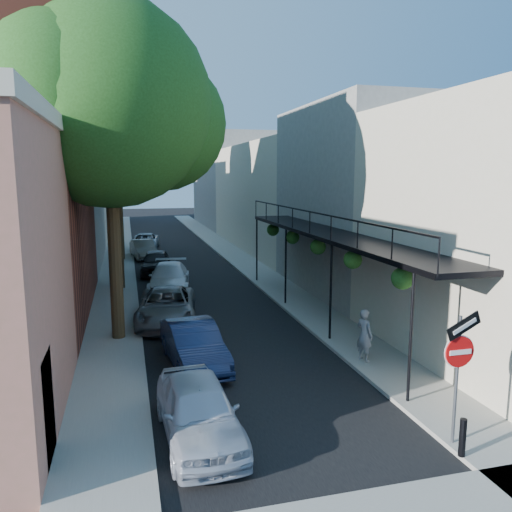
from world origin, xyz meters
TOP-DOWN VIEW (x-y plane):
  - ground at (0.00, 0.00)m, footprint 160.00×160.00m
  - road_surface at (0.00, 30.00)m, footprint 6.00×64.00m
  - sidewalk_left at (-4.00, 30.00)m, footprint 2.00×64.00m
  - sidewalk_right at (4.00, 30.00)m, footprint 2.00×64.00m
  - buildings_left at (-9.30, 28.76)m, footprint 10.10×59.10m
  - buildings_right at (8.99, 29.49)m, footprint 9.80×55.00m
  - sign_post at (3.16, 0.97)m, footprint 0.89×0.17m
  - bollard at (3.00, 0.50)m, footprint 0.14×0.14m
  - oak_near at (-3.37, 10.26)m, footprint 7.48×6.80m
  - oak_mid at (-3.42, 18.23)m, footprint 6.60×6.00m
  - oak_far at (-3.35, 27.27)m, footprint 7.70×7.00m
  - parked_car_a at (-2.02, 2.71)m, footprint 1.77×4.02m
  - parked_car_b at (-1.56, 7.00)m, footprint 1.79×4.14m
  - parked_car_c at (-1.98, 11.69)m, footprint 2.80×5.01m
  - parked_car_d at (-1.44, 17.02)m, footprint 2.53×4.94m
  - parked_car_e at (-1.82, 21.73)m, footprint 2.07×4.24m
  - parked_car_f at (-2.33, 27.50)m, footprint 1.87×4.04m
  - parked_car_g at (-2.06, 31.93)m, footprint 2.53×4.57m
  - pedestrian at (3.50, 5.81)m, footprint 0.57×0.69m

SIDE VIEW (x-z plane):
  - ground at x=0.00m, z-range 0.00..0.00m
  - road_surface at x=0.00m, z-range 0.00..0.01m
  - sidewalk_left at x=-4.00m, z-range 0.00..0.12m
  - sidewalk_right at x=4.00m, z-range 0.00..0.12m
  - bollard at x=3.00m, z-range 0.12..0.92m
  - parked_car_g at x=-2.06m, z-range 0.00..1.21m
  - parked_car_f at x=-2.33m, z-range 0.00..1.28m
  - parked_car_b at x=-1.56m, z-range 0.00..1.32m
  - parked_car_c at x=-1.98m, z-range 0.00..1.32m
  - parked_car_a at x=-2.02m, z-range 0.00..1.35m
  - parked_car_d at x=-1.44m, z-range 0.00..1.37m
  - parked_car_e at x=-1.82m, z-range 0.00..1.39m
  - pedestrian at x=3.50m, z-range 0.12..1.74m
  - sign_post at x=3.16m, z-range 0.54..3.53m
  - buildings_right at x=8.99m, z-range -0.58..9.42m
  - buildings_left at x=-9.30m, z-range -1.06..10.94m
  - oak_mid at x=-3.42m, z-range 1.96..12.16m
  - oak_near at x=-3.37m, z-range 2.17..13.59m
  - oak_far at x=-3.35m, z-range 2.31..14.21m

